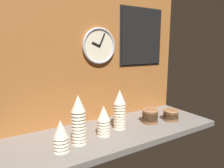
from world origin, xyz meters
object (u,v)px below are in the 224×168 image
Objects in this scene: cup_stack_center_right at (120,109)px; menu_board at (142,37)px; cup_stack_center at (104,120)px; bowl_stack_right at (150,115)px; cup_stack_center_left at (79,120)px; bowl_stack_far_right at (171,114)px; cup_stack_left at (61,136)px; wall_clock at (99,46)px.

cup_stack_center_right is 0.58× the size of menu_board.
cup_stack_center reaches higher than bowl_stack_right.
cup_stack_center_left is 61.86cm from bowl_stack_right.
cup_stack_center is 60.82cm from bowl_stack_far_right.
bowl_stack_right is (26.68, -2.98, -8.61)cm from cup_stack_center_right.
cup_stack_center_right is 2.29× the size of bowl_stack_right.
cup_stack_left reaches higher than bowl_stack_far_right.
bowl_stack_far_right is (18.29, -4.62, -1.08)cm from bowl_stack_right.
cup_stack_center_left is 94.97cm from menu_board.
cup_stack_center_left is 1.10× the size of wall_clock.
cup_stack_center_left is at bearing -171.54° from cup_stack_center.
menu_board is (42.49, 0.89, 7.84)cm from wall_clock.
bowl_stack_right is 1.00× the size of bowl_stack_far_right.
cup_stack_center_right reaches higher than bowl_stack_far_right.
bowl_stack_far_right is (44.97, -7.59, -9.69)cm from cup_stack_center_right.
cup_stack_left reaches higher than bowl_stack_right.
cup_stack_center is at bearing -166.41° from cup_stack_center_right.
cup_stack_center_left is at bearing 16.31° from cup_stack_left.
menu_board is (38.63, 24.68, 53.19)cm from cup_stack_center_right.
cup_stack_left is at bearing -167.72° from cup_stack_center_right.
menu_board is at bearing 66.63° from bowl_stack_right.
menu_board is at bearing 32.57° from cup_stack_center_right.
menu_board is (11.95, 27.66, 61.80)cm from bowl_stack_right.
cup_stack_center_left is (12.34, 3.61, 6.15)cm from cup_stack_left.
cup_stack_left is 109.04cm from menu_board.
cup_stack_center is 0.67× the size of cup_stack_center_left.
bowl_stack_far_right is 70.96cm from menu_board.
cup_stack_center_left is 2.45× the size of bowl_stack_far_right.
bowl_stack_right is at bearing 3.35° from cup_stack_center_left.
cup_stack_center_right is at bearing 13.59° from cup_stack_center.
wall_clock is at bearing 99.22° from cup_stack_center_right.
bowl_stack_right is at bearing -41.23° from wall_clock.
cup_stack_left is at bearing -168.38° from cup_stack_center.
menu_board is at bearing 22.22° from cup_stack_left.
cup_stack_center_right is 1.40× the size of cup_stack_center.
cup_stack_center_right is 70.22cm from menu_board.
wall_clock reaches higher than cup_stack_center_left.
menu_board is (72.96, 31.23, 52.16)cm from cup_stack_center_left.
bowl_stack_right is (42.15, 0.76, -4.51)cm from cup_stack_center.
wall_clock is at bearing 147.27° from bowl_stack_far_right.
cup_stack_left is 91.79cm from bowl_stack_far_right.
cup_stack_center_right reaches higher than cup_stack_center.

